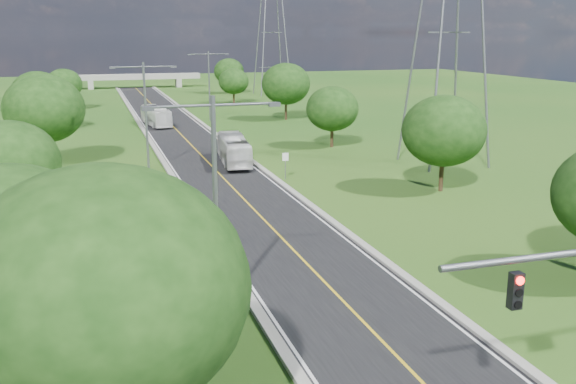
{
  "coord_description": "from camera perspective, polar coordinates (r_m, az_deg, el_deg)",
  "views": [
    {
      "loc": [
        -11.05,
        -14.79,
        12.57
      ],
      "look_at": [
        0.41,
        21.9,
        3.0
      ],
      "focal_mm": 40.0,
      "sensor_mm": 36.0,
      "label": 1
    }
  ],
  "objects": [
    {
      "name": "ground",
      "position": [
        76.64,
        -8.85,
        4.38
      ],
      "size": [
        260.0,
        260.0,
        0.0
      ],
      "primitive_type": "plane",
      "color": "#1D4C15",
      "rests_on": "ground"
    },
    {
      "name": "tree_la",
      "position": [
        24.11,
        -23.58,
        -4.87
      ],
      "size": [
        7.14,
        7.14,
        8.3
      ],
      "color": "black",
      "rests_on": "ground"
    },
    {
      "name": "bus_outbound",
      "position": [
        63.03,
        -4.83,
        3.76
      ],
      "size": [
        3.35,
        10.09,
        2.76
      ],
      "primitive_type": "imported",
      "rotation": [
        0.0,
        0.0,
        3.04
      ],
      "color": "silver",
      "rests_on": "road"
    },
    {
      "name": "curb_right",
      "position": [
        83.16,
        -6.58,
        5.28
      ],
      "size": [
        0.5,
        150.0,
        0.22
      ],
      "primitive_type": "cube",
      "color": "gray",
      "rests_on": "ground"
    },
    {
      "name": "streetlight_mid_left",
      "position": [
        60.37,
        -12.55,
        7.35
      ],
      "size": [
        5.9,
        0.25,
        10.0
      ],
      "color": "slate",
      "rests_on": "ground"
    },
    {
      "name": "overpass",
      "position": [
        155.51,
        -13.44,
        9.87
      ],
      "size": [
        30.0,
        3.0,
        3.2
      ],
      "color": "gray",
      "rests_on": "ground"
    },
    {
      "name": "tree_re",
      "position": [
        117.91,
        -4.86,
        9.78
      ],
      "size": [
        5.46,
        5.46,
        6.35
      ],
      "color": "black",
      "rests_on": "ground"
    },
    {
      "name": "tree_ld",
      "position": [
        89.31,
        -21.33,
        8.15
      ],
      "size": [
        6.72,
        6.72,
        7.82
      ],
      "color": "black",
      "rests_on": "ground"
    },
    {
      "name": "curb_left",
      "position": [
        82.03,
        -12.44,
        4.92
      ],
      "size": [
        0.5,
        150.0,
        0.22
      ],
      "primitive_type": "cube",
      "color": "gray",
      "rests_on": "ground"
    },
    {
      "name": "tree_lc",
      "position": [
        65.28,
        -20.88,
        6.93
      ],
      "size": [
        7.56,
        7.56,
        8.79
      ],
      "color": "black",
      "rests_on": "ground"
    },
    {
      "name": "tree_rf",
      "position": [
        138.11,
        -5.27,
        10.64
      ],
      "size": [
        6.3,
        6.3,
        7.33
      ],
      "color": "black",
      "rests_on": "ground"
    },
    {
      "name": "tree_le",
      "position": [
        113.14,
        -19.3,
        9.04
      ],
      "size": [
        5.88,
        5.88,
        6.84
      ],
      "color": "black",
      "rests_on": "ground"
    },
    {
      "name": "power_tower_far",
      "position": [
        134.98,
        -1.47,
        14.59
      ],
      "size": [
        9.0,
        6.4,
        28.0
      ],
      "color": "slate",
      "rests_on": "ground"
    },
    {
      "name": "road",
      "position": [
        82.5,
        -9.49,
        5.05
      ],
      "size": [
        8.0,
        150.0,
        0.06
      ],
      "primitive_type": "cube",
      "color": "black",
      "rests_on": "ground"
    },
    {
      "name": "bus_inbound",
      "position": [
        90.87,
        -11.65,
        6.63
      ],
      "size": [
        3.39,
        9.7,
        2.65
      ],
      "primitive_type": "imported",
      "rotation": [
        0.0,
        0.0,
        0.13
      ],
      "color": "white",
      "rests_on": "road"
    },
    {
      "name": "speed_limit_sign",
      "position": [
        56.3,
        -0.23,
        2.75
      ],
      "size": [
        0.55,
        0.09,
        2.4
      ],
      "color": "slate",
      "rests_on": "ground"
    },
    {
      "name": "streetlight_far_right",
      "position": [
        94.57,
        -7.03,
        9.87
      ],
      "size": [
        5.9,
        0.25,
        10.0
      ],
      "color": "slate",
      "rests_on": "ground"
    },
    {
      "name": "tree_rb",
      "position": [
        52.87,
        13.69,
        5.31
      ],
      "size": [
        6.72,
        6.72,
        7.82
      ],
      "color": "black",
      "rests_on": "ground"
    },
    {
      "name": "tree_rd",
      "position": [
        95.3,
        -0.19,
        9.59
      ],
      "size": [
        7.14,
        7.14,
        8.3
      ],
      "color": "black",
      "rests_on": "ground"
    },
    {
      "name": "tree_rc",
      "position": [
        72.16,
        3.96,
        7.4
      ],
      "size": [
        5.88,
        5.88,
        6.84
      ],
      "color": "black",
      "rests_on": "ground"
    },
    {
      "name": "power_tower_near",
      "position": [
        64.0,
        14.23,
        14.86
      ],
      "size": [
        9.0,
        6.4,
        28.0
      ],
      "color": "slate",
      "rests_on": "ground"
    },
    {
      "name": "streetlight_near_left",
      "position": [
        28.05,
        -6.49,
        0.23
      ],
      "size": [
        5.9,
        0.25,
        10.0
      ],
      "color": "slate",
      "rests_on": "ground"
    },
    {
      "name": "tree_lb",
      "position": [
        43.8,
        -23.55,
        2.38
      ],
      "size": [
        6.3,
        6.3,
        7.33
      ],
      "color": "black",
      "rests_on": "ground"
    },
    {
      "name": "tree_lf",
      "position": [
        18.07,
        -16.1,
        -8.31
      ],
      "size": [
        7.98,
        7.98,
        9.28
      ],
      "color": "black",
      "rests_on": "ground"
    }
  ]
}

